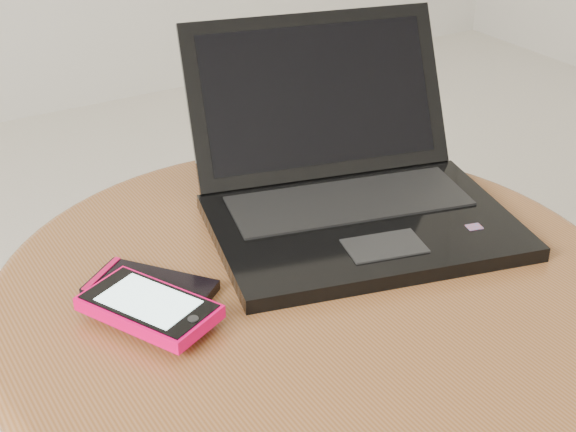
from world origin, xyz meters
TOP-DOWN VIEW (x-y plane):
  - table at (-0.04, 0.07)m, footprint 0.67×0.67m
  - laptop at (0.07, 0.16)m, footprint 0.40×0.40m
  - phone_black at (-0.20, 0.12)m, footprint 0.13×0.14m
  - phone_pink at (-0.22, 0.08)m, footprint 0.12×0.15m

SIDE VIEW (x-z plane):
  - table at x=-0.04m, z-range 0.15..0.68m
  - phone_black at x=-0.20m, z-range 0.53..0.54m
  - phone_pink at x=-0.22m, z-range 0.54..0.56m
  - laptop at x=0.07m, z-range 0.47..0.67m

